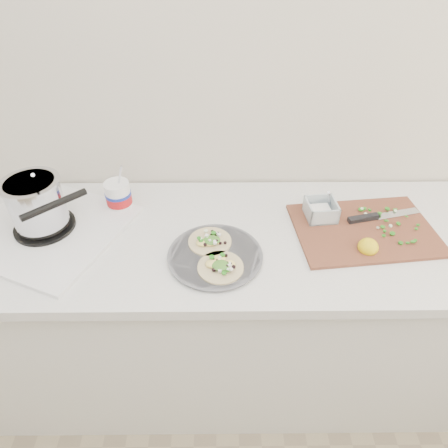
{
  "coord_description": "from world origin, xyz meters",
  "views": [
    {
      "loc": [
        0.12,
        0.36,
        1.82
      ],
      "look_at": [
        0.13,
        1.4,
        0.96
      ],
      "focal_mm": 32.0,
      "sensor_mm": 36.0,
      "label": 1
    }
  ],
  "objects_px": {
    "stove": "(40,212)",
    "taco_plate": "(215,254)",
    "tub": "(119,194)",
    "cutboard": "(361,225)"
  },
  "relations": [
    {
      "from": "stove",
      "to": "taco_plate",
      "type": "xyz_separation_m",
      "value": [
        0.6,
        -0.14,
        -0.06
      ]
    },
    {
      "from": "tub",
      "to": "cutboard",
      "type": "relative_size",
      "value": 0.41
    },
    {
      "from": "stove",
      "to": "cutboard",
      "type": "xyz_separation_m",
      "value": [
        1.11,
        -0.0,
        -0.06
      ]
    },
    {
      "from": "taco_plate",
      "to": "cutboard",
      "type": "relative_size",
      "value": 0.61
    },
    {
      "from": "taco_plate",
      "to": "tub",
      "type": "xyz_separation_m",
      "value": [
        -0.36,
        0.27,
        0.05
      ]
    },
    {
      "from": "cutboard",
      "to": "taco_plate",
      "type": "bearing_deg",
      "value": -170.72
    },
    {
      "from": "stove",
      "to": "tub",
      "type": "bearing_deg",
      "value": 51.59
    },
    {
      "from": "stove",
      "to": "cutboard",
      "type": "relative_size",
      "value": 1.27
    },
    {
      "from": "taco_plate",
      "to": "cutboard",
      "type": "bearing_deg",
      "value": 15.37
    },
    {
      "from": "stove",
      "to": "tub",
      "type": "height_order",
      "value": "stove"
    }
  ]
}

